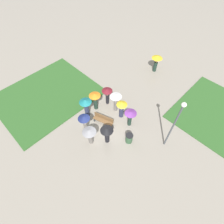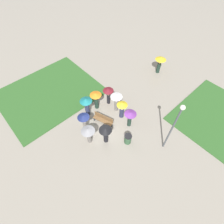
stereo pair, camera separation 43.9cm
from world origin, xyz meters
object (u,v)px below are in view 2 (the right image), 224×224
object	(u,v)px
crowd_person_grey	(88,133)
crowd_person_orange	(96,98)
lamp_post	(174,124)
crowd_person_purple	(130,116)
crowd_person_white	(116,100)
lone_walker_far_path	(160,62)
crowd_person_teal	(86,104)
crowd_person_yellow	(122,108)
trash_bin	(128,139)
park_bench	(103,119)
crowd_person_navy	(84,120)
crowd_person_black	(106,132)
crowd_person_maroon	(108,93)

from	to	relation	value
crowd_person_grey	crowd_person_orange	world-z (taller)	crowd_person_orange
lamp_post	crowd_person_grey	xyz separation A→B (m)	(-4.30, -3.99, -1.89)
crowd_person_purple	crowd_person_orange	size ratio (longest dim) A/B	0.94
lamp_post	crowd_person_purple	distance (m)	3.82
crowd_person_white	lone_walker_far_path	size ratio (longest dim) A/B	1.03
crowd_person_teal	crowd_person_yellow	xyz separation A→B (m)	(2.25, 2.03, -0.20)
trash_bin	crowd_person_yellow	distance (m)	2.70
crowd_person_white	crowd_person_grey	size ratio (longest dim) A/B	1.11
lamp_post	crowd_person_yellow	bearing A→B (deg)	-175.31
park_bench	crowd_person_teal	size ratio (longest dim) A/B	0.92
crowd_person_yellow	crowd_person_grey	distance (m)	3.63
crowd_person_white	crowd_person_navy	size ratio (longest dim) A/B	1.00
crowd_person_teal	lone_walker_far_path	bearing A→B (deg)	-23.07
lamp_post	crowd_person_teal	size ratio (longest dim) A/B	2.54
park_bench	crowd_person_white	distance (m)	2.03
lamp_post	crowd_person_purple	bearing A→B (deg)	-170.58
park_bench	crowd_person_teal	bearing A→B (deg)	175.21
crowd_person_black	lone_walker_far_path	xyz separation A→B (m)	(-2.54, 9.84, 0.08)
crowd_person_black	crowd_person_orange	bearing A→B (deg)	-112.97
crowd_person_yellow	crowd_person_navy	bearing A→B (deg)	-53.35
crowd_person_black	crowd_person_grey	size ratio (longest dim) A/B	1.04
crowd_person_grey	crowd_person_purple	bearing A→B (deg)	118.52
crowd_person_maroon	crowd_person_purple	bearing A→B (deg)	71.45
crowd_person_navy	lone_walker_far_path	xyz separation A→B (m)	(-0.57, 10.37, -0.02)
crowd_person_black	crowd_person_navy	world-z (taller)	crowd_person_navy
crowd_person_teal	crowd_person_black	bearing A→B (deg)	-120.31
crowd_person_yellow	lone_walker_far_path	bearing A→B (deg)	157.62
crowd_person_grey	crowd_person_navy	world-z (taller)	crowd_person_navy
park_bench	crowd_person_yellow	world-z (taller)	crowd_person_yellow
crowd_person_black	crowd_person_white	bearing A→B (deg)	-142.95
crowd_person_black	crowd_person_white	xyz separation A→B (m)	(-1.77, 2.81, 0.07)
crowd_person_yellow	lone_walker_far_path	xyz separation A→B (m)	(-1.62, 7.19, 0.22)
trash_bin	crowd_person_white	size ratio (longest dim) A/B	0.47
trash_bin	crowd_person_black	bearing A→B (deg)	-136.13
crowd_person_black	crowd_person_orange	distance (m)	3.61
trash_bin	crowd_person_maroon	xyz separation A→B (m)	(-4.13, 1.64, 0.85)
crowd_person_yellow	trash_bin	bearing A→B (deg)	21.33
crowd_person_orange	lamp_post	bearing A→B (deg)	-60.64
park_bench	crowd_person_maroon	distance (m)	2.45
crowd_person_grey	lamp_post	bearing A→B (deg)	88.37
crowd_person_black	crowd_person_maroon	xyz separation A→B (m)	(-2.87, 2.85, 0.01)
lamp_post	crowd_person_grey	world-z (taller)	lamp_post
trash_bin	crowd_person_maroon	size ratio (longest dim) A/B	0.50
crowd_person_purple	crowd_person_navy	world-z (taller)	crowd_person_navy
park_bench	crowd_person_maroon	bearing A→B (deg)	109.08
crowd_person_navy	lone_walker_far_path	bearing A→B (deg)	-142.30
lone_walker_far_path	crowd_person_black	bearing A→B (deg)	-126.74
crowd_person_black	crowd_person_grey	bearing A→B (deg)	-36.40
trash_bin	crowd_person_maroon	distance (m)	4.52
lamp_post	crowd_person_yellow	size ratio (longest dim) A/B	2.80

